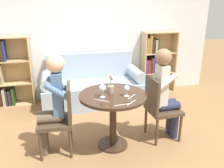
# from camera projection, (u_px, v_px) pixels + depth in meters

# --- Properties ---
(ground_plane) EXTENTS (16.00, 16.00, 0.00)m
(ground_plane) POSITION_uv_depth(u_px,v_px,m) (113.00, 145.00, 3.23)
(ground_plane) COLOR olive
(back_wall) EXTENTS (5.20, 0.05, 2.70)m
(back_wall) POSITION_uv_depth(u_px,v_px,m) (88.00, 29.00, 4.57)
(back_wall) COLOR silver
(back_wall) RESTS_ON ground_plane
(round_table) EXTENTS (0.86, 0.86, 0.75)m
(round_table) POSITION_uv_depth(u_px,v_px,m) (113.00, 106.00, 3.04)
(round_table) COLOR #382619
(round_table) RESTS_ON ground_plane
(couch) EXTENTS (1.88, 0.80, 0.92)m
(couch) POSITION_uv_depth(u_px,v_px,m) (93.00, 87.00, 4.52)
(couch) COLOR #9EB2C6
(couch) RESTS_ON ground_plane
(bookshelf_left) EXTENTS (0.71, 0.28, 1.28)m
(bookshelf_left) POSITION_uv_depth(u_px,v_px,m) (7.00, 73.00, 4.30)
(bookshelf_left) COLOR tan
(bookshelf_left) RESTS_ON ground_plane
(bookshelf_right) EXTENTS (0.71, 0.28, 1.28)m
(bookshelf_right) POSITION_uv_depth(u_px,v_px,m) (154.00, 63.00, 4.97)
(bookshelf_right) COLOR tan
(bookshelf_right) RESTS_ON ground_plane
(chair_left) EXTENTS (0.45, 0.45, 0.90)m
(chair_left) POSITION_uv_depth(u_px,v_px,m) (61.00, 116.00, 2.96)
(chair_left) COLOR #473828
(chair_left) RESTS_ON ground_plane
(chair_right) EXTENTS (0.43, 0.43, 0.90)m
(chair_right) POSITION_uv_depth(u_px,v_px,m) (159.00, 106.00, 3.25)
(chair_right) COLOR #473828
(chair_right) RESTS_ON ground_plane
(person_left) EXTENTS (0.44, 0.36, 1.28)m
(person_left) POSITION_uv_depth(u_px,v_px,m) (52.00, 102.00, 2.88)
(person_left) COLOR brown
(person_left) RESTS_ON ground_plane
(person_right) EXTENTS (0.43, 0.35, 1.29)m
(person_right) POSITION_uv_depth(u_px,v_px,m) (166.00, 91.00, 3.21)
(person_right) COLOR #282D47
(person_right) RESTS_ON ground_plane
(wine_glass_left) EXTENTS (0.09, 0.09, 0.16)m
(wine_glass_left) POSITION_uv_depth(u_px,v_px,m) (102.00, 88.00, 2.85)
(wine_glass_left) COLOR white
(wine_glass_left) RESTS_ON round_table
(wine_glass_right) EXTENTS (0.07, 0.07, 0.14)m
(wine_glass_right) POSITION_uv_depth(u_px,v_px,m) (127.00, 89.00, 2.90)
(wine_glass_right) COLOR white
(wine_glass_right) RESTS_ON round_table
(flower_vase) EXTENTS (0.08, 0.08, 0.25)m
(flower_vase) POSITION_uv_depth(u_px,v_px,m) (111.00, 86.00, 3.01)
(flower_vase) COLOR #9E9384
(flower_vase) RESTS_ON round_table
(knife_left_setting) EXTENTS (0.14, 0.14, 0.00)m
(knife_left_setting) POSITION_uv_depth(u_px,v_px,m) (132.00, 97.00, 2.91)
(knife_left_setting) COLOR silver
(knife_left_setting) RESTS_ON round_table
(fork_left_setting) EXTENTS (0.19, 0.03, 0.00)m
(fork_left_setting) POSITION_uv_depth(u_px,v_px,m) (122.00, 105.00, 2.68)
(fork_left_setting) COLOR silver
(fork_left_setting) RESTS_ON round_table
(knife_right_setting) EXTENTS (0.15, 0.13, 0.00)m
(knife_right_setting) POSITION_uv_depth(u_px,v_px,m) (131.00, 103.00, 2.74)
(knife_right_setting) COLOR silver
(knife_right_setting) RESTS_ON round_table
(fork_right_setting) EXTENTS (0.16, 0.12, 0.00)m
(fork_right_setting) POSITION_uv_depth(u_px,v_px,m) (101.00, 100.00, 2.79)
(fork_right_setting) COLOR silver
(fork_right_setting) RESTS_ON round_table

